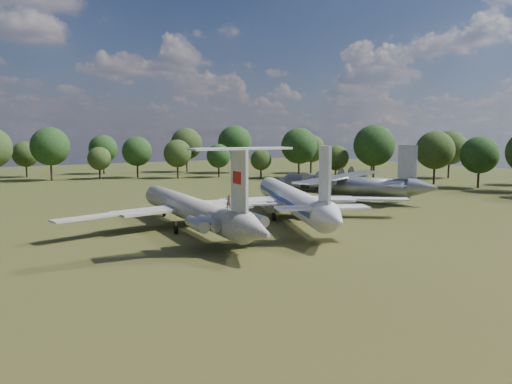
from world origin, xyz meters
TOP-DOWN VIEW (x-y plane):
  - ground at (0.00, 0.00)m, footprint 300.00×300.00m
  - il62_airliner at (5.34, 3.05)m, footprint 38.76×47.75m
  - tu104_jet at (21.06, 2.01)m, footprint 51.63×57.45m
  - an12_transport at (42.11, 12.69)m, footprint 41.90×43.86m
  - person_on_il62 at (3.97, -9.01)m, footprint 0.66×0.52m

SIDE VIEW (x-z plane):
  - ground at x=0.00m, z-range 0.00..0.00m
  - il62_airliner at x=5.34m, z-range 0.00..4.34m
  - an12_transport at x=42.11m, z-range 0.00..4.55m
  - tu104_jet at x=21.06m, z-range 0.00..4.70m
  - person_on_il62 at x=3.97m, z-range 4.34..5.95m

